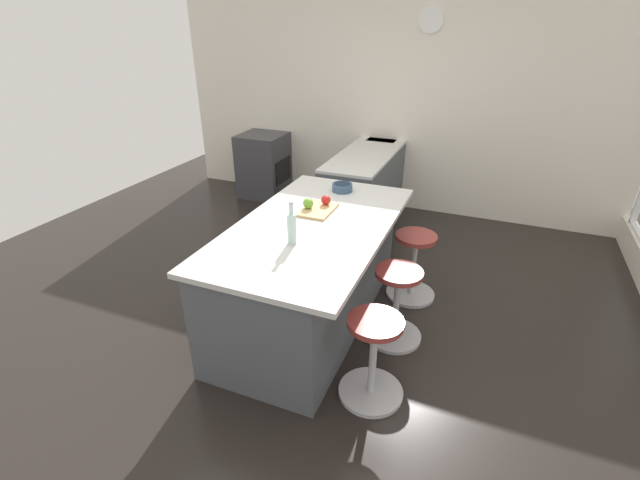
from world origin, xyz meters
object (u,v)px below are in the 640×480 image
stool_middle (396,307)px  water_bottle (292,227)px  stool_by_window (413,268)px  stool_near_camera (373,360)px  kitchen_island (309,271)px  apple_green (308,203)px  fruit_bowl (342,187)px  cutting_board (318,210)px  oven_range (264,165)px  apple_red (326,200)px

stool_middle → water_bottle: 1.06m
stool_by_window → water_bottle: 1.42m
stool_near_camera → stool_by_window: bearing=180.0°
kitchen_island → stool_middle: 0.75m
apple_green → fruit_bowl: (-0.53, 0.10, -0.02)m
stool_near_camera → apple_green: apple_green is taller
stool_by_window → cutting_board: bearing=-61.6°
stool_by_window → apple_green: (0.43, -0.83, 0.66)m
kitchen_island → stool_by_window: bearing=131.2°
water_bottle → fruit_bowl: water_bottle is taller
oven_range → stool_middle: oven_range is taller
stool_middle → stool_near_camera: same height
cutting_board → apple_red: 0.12m
kitchen_island → apple_red: 0.60m
stool_by_window → stool_middle: size_ratio=1.00×
stool_by_window → fruit_bowl: bearing=-97.9°
stool_near_camera → cutting_board: cutting_board is taller
oven_range → stool_near_camera: bearing=39.0°
kitchen_island → apple_green: size_ratio=23.51×
kitchen_island → stool_by_window: 0.99m
stool_middle → water_bottle: water_bottle is taller
apple_red → kitchen_island: bearing=-1.4°
apple_red → fruit_bowl: apple_red is taller
stool_by_window → water_bottle: bearing=-34.9°
stool_by_window → water_bottle: water_bottle is taller
apple_green → kitchen_island: bearing=23.2°
oven_range → stool_by_window: oven_range is taller
kitchen_island → fruit_bowl: 0.88m
stool_near_camera → cutting_board: bearing=-139.6°
stool_middle → water_bottle: bearing=-62.7°
stool_near_camera → water_bottle: (-0.28, -0.70, 0.71)m
stool_near_camera → fruit_bowl: 1.69m
stool_by_window → stool_middle: (0.64, 0.00, 0.00)m
oven_range → stool_middle: 3.48m
fruit_bowl → stool_near_camera: bearing=27.5°
oven_range → water_bottle: (2.79, 1.79, 0.57)m
stool_by_window → cutting_board: 1.04m
oven_range → kitchen_island: size_ratio=0.43×
stool_near_camera → kitchen_island: bearing=-131.2°
kitchen_island → stool_by_window: kitchen_island is taller
apple_green → water_bottle: size_ratio=0.28×
cutting_board → fruit_bowl: fruit_bowl is taller
cutting_board → water_bottle: bearing=5.0°
oven_range → kitchen_island: bearing=35.8°
oven_range → apple_red: 2.77m
kitchen_island → stool_middle: bearing=90.0°
stool_by_window → stool_near_camera: bearing=0.0°
cutting_board → apple_green: bearing=-74.2°
stool_middle → fruit_bowl: bearing=-135.8°
oven_range → stool_by_window: size_ratio=1.41×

